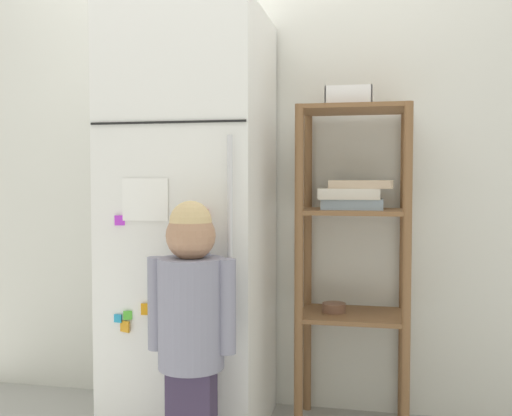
{
  "coord_description": "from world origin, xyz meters",
  "views": [
    {
      "loc": [
        0.63,
        -2.35,
        1.05
      ],
      "look_at": [
        0.14,
        0.02,
        0.93
      ],
      "focal_mm": 41.79,
      "sensor_mm": 36.0,
      "label": 1
    }
  ],
  "objects": [
    {
      "name": "kitchen_wall_back",
      "position": [
        0.0,
        0.34,
        1.11
      ],
      "size": [
        2.76,
        0.03,
        2.22
      ],
      "primitive_type": "cube",
      "color": "silver",
      "rests_on": "ground"
    },
    {
      "name": "fruit_bin",
      "position": [
        0.51,
        0.13,
        1.38
      ],
      "size": [
        0.19,
        0.2,
        0.08
      ],
      "color": "white",
      "rests_on": "pantry_shelf_unit"
    },
    {
      "name": "refrigerator",
      "position": [
        -0.14,
        0.02,
        0.86
      ],
      "size": [
        0.61,
        0.62,
        1.72
      ],
      "color": "white",
      "rests_on": "ground"
    },
    {
      "name": "pantry_shelf_unit",
      "position": [
        0.52,
        0.15,
        0.84
      ],
      "size": [
        0.45,
        0.34,
        1.34
      ],
      "color": "brown",
      "rests_on": "ground"
    },
    {
      "name": "child_standing",
      "position": [
        0.0,
        -0.42,
        0.59
      ],
      "size": [
        0.31,
        0.23,
        0.97
      ],
      "color": "#3C314B",
      "rests_on": "ground"
    }
  ]
}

